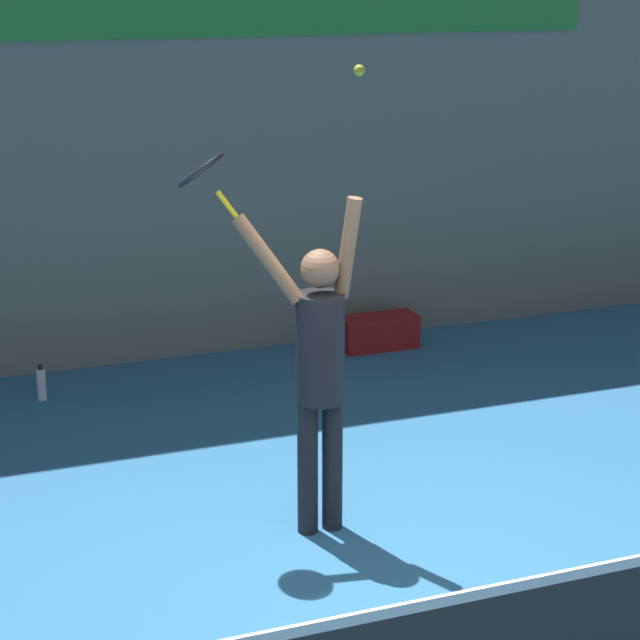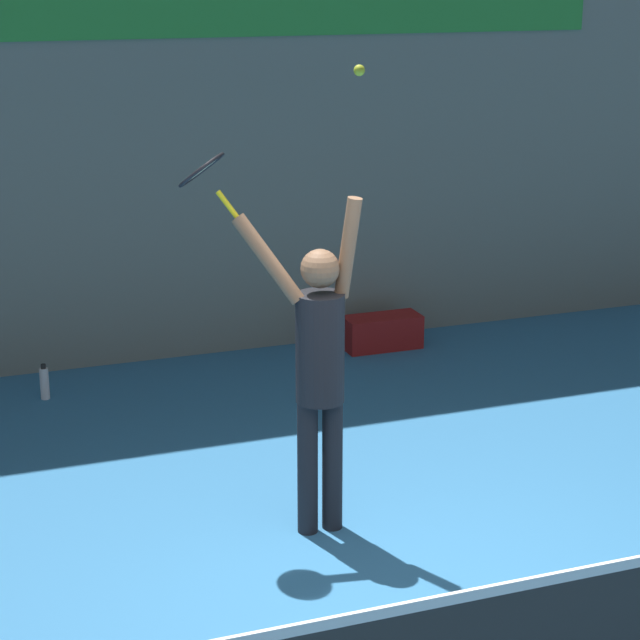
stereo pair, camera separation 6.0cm
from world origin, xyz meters
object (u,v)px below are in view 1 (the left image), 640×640
(tennis_player, at_px, (319,362))
(water_bottle, at_px, (41,384))
(equipment_bag, at_px, (379,332))
(tennis_ball, at_px, (359,70))
(tennis_racket, at_px, (203,172))

(tennis_player, xyz_separation_m, water_bottle, (-1.35, 2.96, -0.99))
(tennis_player, xyz_separation_m, equipment_bag, (1.81, 3.23, -0.97))
(tennis_player, relative_size, equipment_bag, 2.97)
(tennis_ball, distance_m, equipment_bag, 4.59)
(tennis_ball, relative_size, equipment_bag, 0.09)
(water_bottle, xyz_separation_m, equipment_bag, (3.15, 0.27, 0.02))
(tennis_player, bearing_deg, tennis_racket, 150.15)
(water_bottle, distance_m, equipment_bag, 3.16)
(tennis_racket, distance_m, tennis_ball, 1.11)
(tennis_ball, xyz_separation_m, equipment_bag, (1.60, 3.33, -2.73))
(tennis_ball, height_order, water_bottle, tennis_ball)
(tennis_racket, bearing_deg, tennis_player, -29.85)
(tennis_racket, distance_m, equipment_bag, 4.32)
(tennis_ball, height_order, equipment_bag, tennis_ball)
(tennis_racket, bearing_deg, water_bottle, 105.83)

